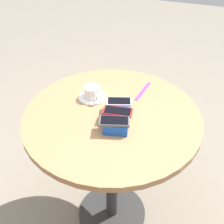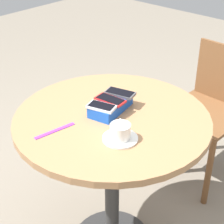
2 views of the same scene
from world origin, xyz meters
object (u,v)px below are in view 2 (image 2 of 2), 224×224
(round_table, at_px, (112,145))
(lanyard_strap, at_px, (55,131))
(phone_gray, at_px, (120,93))
(chair_near_window, at_px, (209,111))
(phone_red, at_px, (110,100))
(coffee_cup, at_px, (120,131))
(saucer, at_px, (120,138))
(phone_white, at_px, (101,107))
(phone_box, at_px, (111,106))

(round_table, bearing_deg, lanyard_strap, -21.17)
(round_table, bearing_deg, phone_gray, -156.91)
(chair_near_window, bearing_deg, phone_gray, -6.36)
(phone_red, bearing_deg, lanyard_strap, -11.92)
(round_table, distance_m, phone_red, 0.21)
(round_table, bearing_deg, coffee_cup, 52.66)
(saucer, xyz_separation_m, coffee_cup, (-0.00, -0.00, 0.03))
(phone_gray, xyz_separation_m, saucer, (0.21, 0.18, -0.05))
(phone_red, bearing_deg, round_table, 51.19)
(phone_white, bearing_deg, coffee_cup, 68.30)
(phone_gray, height_order, coffee_cup, coffee_cup)
(round_table, relative_size, lanyard_strap, 4.72)
(round_table, bearing_deg, phone_box, -130.56)
(phone_red, xyz_separation_m, phone_white, (0.07, 0.01, 0.00))
(saucer, relative_size, lanyard_strap, 0.78)
(round_table, distance_m, saucer, 0.24)
(phone_box, distance_m, phone_gray, 0.08)
(coffee_cup, distance_m, chair_near_window, 1.02)
(saucer, bearing_deg, lanyard_strap, -60.32)
(phone_white, distance_m, lanyard_strap, 0.22)
(phone_red, bearing_deg, phone_gray, -174.38)
(phone_white, relative_size, lanyard_strap, 0.72)
(phone_white, relative_size, saucer, 0.93)
(phone_red, distance_m, saucer, 0.23)
(round_table, height_order, phone_gray, phone_gray)
(round_table, relative_size, phone_gray, 5.90)
(phone_box, bearing_deg, lanyard_strap, -11.98)
(lanyard_strap, bearing_deg, chair_near_window, 173.04)
(phone_box, height_order, phone_red, phone_red)
(phone_box, relative_size, coffee_cup, 2.36)
(phone_red, xyz_separation_m, lanyard_strap, (0.27, -0.06, -0.05))
(phone_white, height_order, saucer, phone_white)
(saucer, relative_size, chair_near_window, 0.17)
(phone_gray, height_order, chair_near_window, phone_gray)
(phone_white, bearing_deg, phone_gray, -171.55)
(saucer, bearing_deg, chair_near_window, -173.99)
(phone_red, distance_m, chair_near_window, 0.90)
(phone_box, bearing_deg, round_table, 49.44)
(phone_red, height_order, lanyard_strap, phone_red)
(phone_white, distance_m, saucer, 0.18)
(phone_gray, relative_size, saucer, 1.03)
(phone_box, relative_size, phone_red, 1.65)
(round_table, relative_size, saucer, 6.06)
(saucer, relative_size, coffee_cup, 1.45)
(phone_white, xyz_separation_m, saucer, (0.07, 0.16, -0.05))
(saucer, xyz_separation_m, chair_near_window, (-0.95, -0.10, -0.33))
(round_table, height_order, phone_white, phone_white)
(phone_white, bearing_deg, saucer, 67.91)
(coffee_cup, xyz_separation_m, chair_near_window, (-0.95, -0.10, -0.37))
(coffee_cup, bearing_deg, phone_white, -111.70)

